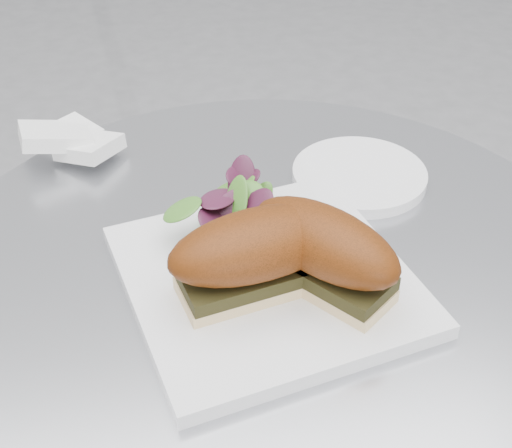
{
  "coord_description": "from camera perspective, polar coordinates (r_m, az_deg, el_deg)",
  "views": [
    {
      "loc": [
        -0.11,
        -0.54,
        1.19
      ],
      "look_at": [
        -0.01,
        0.02,
        0.77
      ],
      "focal_mm": 50.0,
      "sensor_mm": 36.0,
      "label": 1
    }
  ],
  "objects": [
    {
      "name": "sandwich_right",
      "position": [
        0.64,
        5.46,
        -2.01
      ],
      "size": [
        0.15,
        0.16,
        0.08
      ],
      "rotation": [
        0.0,
        0.0,
        -0.9
      ],
      "color": "beige",
      "rests_on": "plate"
    },
    {
      "name": "salad",
      "position": [
        0.72,
        -1.66,
        1.04
      ],
      "size": [
        0.11,
        0.11,
        0.05
      ],
      "primitive_type": null,
      "color": "#559A32",
      "rests_on": "plate"
    },
    {
      "name": "napkin",
      "position": [
        0.9,
        -14.39,
        5.79
      ],
      "size": [
        0.12,
        0.12,
        0.02
      ],
      "primitive_type": null,
      "rotation": [
        0.0,
        0.0,
        -0.16
      ],
      "color": "white",
      "rests_on": "table"
    },
    {
      "name": "plate",
      "position": [
        0.69,
        0.86,
        -4.44
      ],
      "size": [
        0.31,
        0.31,
        0.02
      ],
      "primitive_type": "cube",
      "rotation": [
        0.0,
        0.0,
        0.2
      ],
      "color": "white",
      "rests_on": "table"
    },
    {
      "name": "saucer",
      "position": [
        0.84,
        8.27,
        3.89
      ],
      "size": [
        0.16,
        0.16,
        0.01
      ],
      "primitive_type": "cylinder",
      "color": "white",
      "rests_on": "table"
    },
    {
      "name": "sandwich_left",
      "position": [
        0.64,
        0.17,
        -2.25
      ],
      "size": [
        0.18,
        0.11,
        0.08
      ],
      "rotation": [
        0.0,
        0.0,
        0.21
      ],
      "color": "beige",
      "rests_on": "plate"
    },
    {
      "name": "table",
      "position": [
        0.9,
        0.91,
        -14.95
      ],
      "size": [
        0.7,
        0.7,
        0.73
      ],
      "color": "#B0B2B7",
      "rests_on": "ground"
    }
  ]
}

